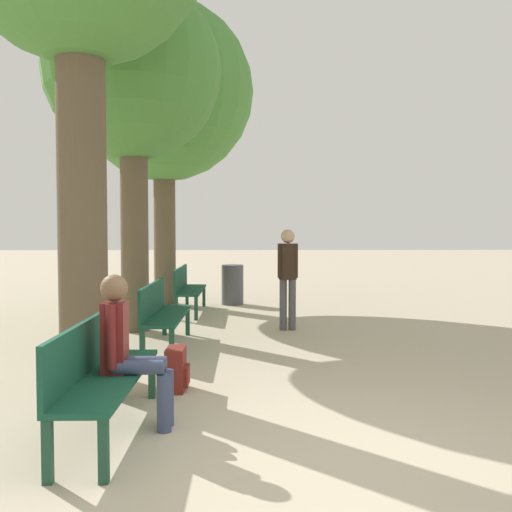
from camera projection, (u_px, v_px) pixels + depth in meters
ground_plane at (327, 467)px, 3.78m from camera, size 80.00×80.00×0.00m
bench_row_0 at (98, 367)px, 4.40m from camera, size 0.44×1.88×0.87m
bench_row_1 at (161, 309)px, 7.58m from camera, size 0.44×1.88×0.87m
bench_row_2 at (186, 286)px, 10.76m from camera, size 0.44×1.88×0.87m
tree_row_1 at (133, 75)px, 8.69m from camera, size 2.71×2.71×5.36m
tree_row_2 at (164, 93)px, 11.89m from camera, size 3.74×3.74×6.33m
person_seated at (129, 346)px, 4.47m from camera, size 0.56×0.32×1.22m
backpack at (176, 369)px, 5.57m from camera, size 0.22×0.36×0.42m
pedestrian_near at (288, 273)px, 8.88m from camera, size 0.32×0.27×1.58m
trash_bin at (233, 285)px, 11.96m from camera, size 0.46×0.46×0.83m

